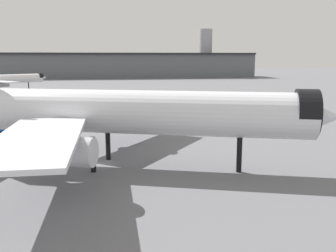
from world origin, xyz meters
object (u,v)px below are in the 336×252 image
Objects in this scene: baggage_tug_wing at (184,119)px; airliner_near_gate at (116,113)px; traffic_cone_near_nose at (154,124)px; airliner_far_taxiway at (1,79)px.

airliner_near_gate is at bearing -131.70° from baggage_tug_wing.
airliner_near_gate is 83.17× the size of traffic_cone_near_nose.
baggage_tug_wing is (13.05, 31.83, -6.35)m from airliner_near_gate.
baggage_tug_wing is at bearing 81.52° from airliner_near_gate.
traffic_cone_near_nose is (-6.81, -1.55, -0.63)m from baggage_tug_wing.
baggage_tug_wing is at bearing 12.80° from traffic_cone_near_nose.
airliner_far_taxiway is 52.28× the size of traffic_cone_near_nose.
airliner_far_taxiway is at bearing 109.25° from baggage_tug_wing.
baggage_tug_wing reaches higher than traffic_cone_near_nose.
airliner_far_taxiway is (-56.06, 118.24, -2.42)m from airliner_near_gate.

